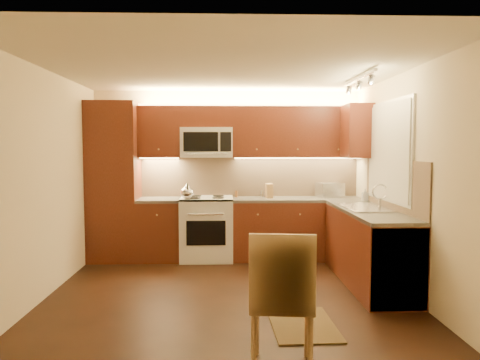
{
  "coord_description": "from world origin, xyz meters",
  "views": [
    {
      "loc": [
        -0.04,
        -5.01,
        1.64
      ],
      "look_at": [
        0.15,
        0.55,
        1.25
      ],
      "focal_mm": 34.29,
      "sensor_mm": 36.0,
      "label": 1
    }
  ],
  "objects_px": {
    "sink": "(365,202)",
    "soap_bottle": "(365,195)",
    "kettle": "(187,191)",
    "toaster_oven": "(330,190)",
    "knife_block": "(269,191)",
    "microwave": "(207,143)",
    "dining_chair": "(282,299)",
    "stove": "(207,228)"
  },
  "relations": [
    {
      "from": "sink",
      "to": "soap_bottle",
      "type": "height_order",
      "value": "soap_bottle"
    },
    {
      "from": "kettle",
      "to": "soap_bottle",
      "type": "relative_size",
      "value": 1.36
    },
    {
      "from": "kettle",
      "to": "soap_bottle",
      "type": "xyz_separation_m",
      "value": [
        2.51,
        -0.12,
        -0.05
      ]
    },
    {
      "from": "toaster_oven",
      "to": "soap_bottle",
      "type": "xyz_separation_m",
      "value": [
        0.39,
        -0.46,
        -0.02
      ]
    },
    {
      "from": "kettle",
      "to": "knife_block",
      "type": "xyz_separation_m",
      "value": [
        1.19,
        0.3,
        -0.03
      ]
    },
    {
      "from": "microwave",
      "to": "sink",
      "type": "height_order",
      "value": "microwave"
    },
    {
      "from": "sink",
      "to": "soap_bottle",
      "type": "distance_m",
      "value": 0.83
    },
    {
      "from": "kettle",
      "to": "dining_chair",
      "type": "distance_m",
      "value": 3.33
    },
    {
      "from": "soap_bottle",
      "to": "dining_chair",
      "type": "height_order",
      "value": "soap_bottle"
    },
    {
      "from": "stove",
      "to": "knife_block",
      "type": "height_order",
      "value": "knife_block"
    },
    {
      "from": "microwave",
      "to": "kettle",
      "type": "bearing_deg",
      "value": -126.92
    },
    {
      "from": "knife_block",
      "to": "stove",
      "type": "bearing_deg",
      "value": 179.25
    },
    {
      "from": "soap_bottle",
      "to": "sink",
      "type": "bearing_deg",
      "value": -106.57
    },
    {
      "from": "toaster_oven",
      "to": "knife_block",
      "type": "height_order",
      "value": "toaster_oven"
    },
    {
      "from": "dining_chair",
      "to": "sink",
      "type": "bearing_deg",
      "value": 66.5
    },
    {
      "from": "sink",
      "to": "stove",
      "type": "bearing_deg",
      "value": 150.64
    },
    {
      "from": "kettle",
      "to": "stove",
      "type": "bearing_deg",
      "value": 27.79
    },
    {
      "from": "kettle",
      "to": "toaster_oven",
      "type": "distance_m",
      "value": 2.14
    },
    {
      "from": "microwave",
      "to": "soap_bottle",
      "type": "xyz_separation_m",
      "value": [
        2.24,
        -0.47,
        -0.74
      ]
    },
    {
      "from": "stove",
      "to": "dining_chair",
      "type": "distance_m",
      "value": 3.44
    },
    {
      "from": "kettle",
      "to": "knife_block",
      "type": "relative_size",
      "value": 1.1
    },
    {
      "from": "kettle",
      "to": "microwave",
      "type": "bearing_deg",
      "value": 41.35
    },
    {
      "from": "microwave",
      "to": "dining_chair",
      "type": "bearing_deg",
      "value": -78.96
    },
    {
      "from": "microwave",
      "to": "sink",
      "type": "xyz_separation_m",
      "value": [
        2.0,
        -1.26,
        -0.74
      ]
    },
    {
      "from": "microwave",
      "to": "knife_block",
      "type": "relative_size",
      "value": 3.64
    },
    {
      "from": "stove",
      "to": "kettle",
      "type": "xyz_separation_m",
      "value": [
        -0.27,
        -0.22,
        0.58
      ]
    },
    {
      "from": "microwave",
      "to": "toaster_oven",
      "type": "relative_size",
      "value": 2.09
    },
    {
      "from": "stove",
      "to": "soap_bottle",
      "type": "relative_size",
      "value": 5.44
    },
    {
      "from": "soap_bottle",
      "to": "dining_chair",
      "type": "bearing_deg",
      "value": -116.76
    },
    {
      "from": "kettle",
      "to": "dining_chair",
      "type": "height_order",
      "value": "kettle"
    },
    {
      "from": "stove",
      "to": "knife_block",
      "type": "bearing_deg",
      "value": 4.83
    },
    {
      "from": "dining_chair",
      "to": "toaster_oven",
      "type": "bearing_deg",
      "value": 78.45
    },
    {
      "from": "knife_block",
      "to": "soap_bottle",
      "type": "height_order",
      "value": "knife_block"
    },
    {
      "from": "sink",
      "to": "microwave",
      "type": "bearing_deg",
      "value": 147.79
    },
    {
      "from": "microwave",
      "to": "dining_chair",
      "type": "xyz_separation_m",
      "value": [
        0.68,
        -3.51,
        -1.2
      ]
    },
    {
      "from": "microwave",
      "to": "soap_bottle",
      "type": "bearing_deg",
      "value": -11.85
    },
    {
      "from": "stove",
      "to": "microwave",
      "type": "xyz_separation_m",
      "value": [
        0.0,
        0.14,
        1.26
      ]
    },
    {
      "from": "stove",
      "to": "dining_chair",
      "type": "relative_size",
      "value": 0.88
    },
    {
      "from": "knife_block",
      "to": "microwave",
      "type": "bearing_deg",
      "value": 170.91
    },
    {
      "from": "kettle",
      "to": "knife_block",
      "type": "height_order",
      "value": "kettle"
    },
    {
      "from": "stove",
      "to": "kettle",
      "type": "height_order",
      "value": "kettle"
    },
    {
      "from": "stove",
      "to": "microwave",
      "type": "bearing_deg",
      "value": 90.0
    }
  ]
}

